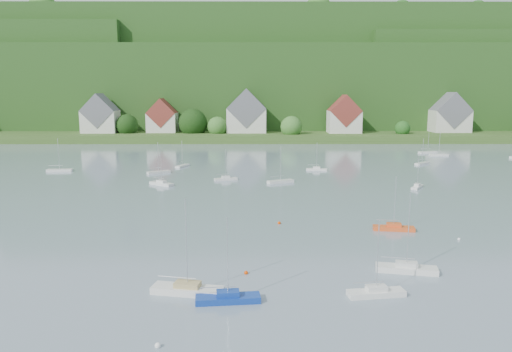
# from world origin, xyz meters

# --- Properties ---
(far_shore_strip) EXTENTS (600.00, 60.00, 3.00)m
(far_shore_strip) POSITION_xyz_m (0.00, 200.00, 1.50)
(far_shore_strip) COLOR #365720
(far_shore_strip) RESTS_ON ground
(forested_ridge) EXTENTS (620.00, 181.22, 69.89)m
(forested_ridge) POSITION_xyz_m (0.39, 268.57, 22.89)
(forested_ridge) COLOR #153C13
(forested_ridge) RESTS_ON ground
(village_building_0) EXTENTS (14.00, 10.40, 16.00)m
(village_building_0) POSITION_xyz_m (-55.00, 187.00, 9.51)
(village_building_0) COLOR beige
(village_building_0) RESTS_ON far_shore_strip
(village_building_1) EXTENTS (12.00, 9.36, 14.00)m
(village_building_1) POSITION_xyz_m (-30.00, 189.00, 8.75)
(village_building_1) COLOR beige
(village_building_1) RESTS_ON far_shore_strip
(village_building_2) EXTENTS (16.00, 11.44, 18.00)m
(village_building_2) POSITION_xyz_m (5.00, 188.00, 10.27)
(village_building_2) COLOR beige
(village_building_2) RESTS_ON far_shore_strip
(village_building_3) EXTENTS (13.00, 10.40, 15.50)m
(village_building_3) POSITION_xyz_m (45.00, 186.00, 9.43)
(village_building_3) COLOR beige
(village_building_3) RESTS_ON far_shore_strip
(village_building_4) EXTENTS (15.00, 10.40, 16.50)m
(village_building_4) POSITION_xyz_m (90.00, 190.00, 9.59)
(village_building_4) COLOR beige
(village_building_4) RESTS_ON far_shore_strip
(near_sailboat_1) EXTENTS (6.24, 2.31, 8.23)m
(near_sailboat_1) POSITION_xyz_m (5.69, 28.11, 0.44)
(near_sailboat_1) COLOR navy
(near_sailboat_1) RESTS_ON ground
(near_sailboat_2) EXTENTS (7.32, 3.34, 9.54)m
(near_sailboat_2) POSITION_xyz_m (1.63, 30.05, 0.48)
(near_sailboat_2) COLOR silver
(near_sailboat_2) RESTS_ON ground
(near_sailboat_3) EXTENTS (5.75, 2.37, 7.53)m
(near_sailboat_3) POSITION_xyz_m (19.99, 29.44, 0.42)
(near_sailboat_3) COLOR silver
(near_sailboat_3) RESTS_ON ground
(near_sailboat_4) EXTENTS (6.81, 3.15, 8.88)m
(near_sailboat_4) POSITION_xyz_m (24.89, 35.82, 0.46)
(near_sailboat_4) COLOR silver
(near_sailboat_4) RESTS_ON ground
(near_sailboat_5) EXTENTS (5.95, 2.44, 7.80)m
(near_sailboat_5) POSITION_xyz_m (28.12, 52.27, 0.43)
(near_sailboat_5) COLOR #E45321
(near_sailboat_5) RESTS_ON ground
(mooring_buoy_1) EXTENTS (0.49, 0.49, 0.49)m
(mooring_buoy_1) POSITION_xyz_m (0.69, 19.81, 0.00)
(mooring_buoy_1) COLOR white
(mooring_buoy_1) RESTS_ON ground
(mooring_buoy_2) EXTENTS (0.45, 0.45, 0.45)m
(mooring_buoy_2) POSITION_xyz_m (7.28, 35.33, 0.00)
(mooring_buoy_2) COLOR #EE4000
(mooring_buoy_2) RESTS_ON ground
(mooring_buoy_3) EXTENTS (0.49, 0.49, 0.49)m
(mooring_buoy_3) POSITION_xyz_m (11.91, 55.81, 0.00)
(mooring_buoy_3) COLOR #EE4000
(mooring_buoy_3) RESTS_ON ground
(mooring_buoy_4) EXTENTS (0.40, 0.40, 0.40)m
(mooring_buoy_4) POSITION_xyz_m (35.56, 47.58, 0.00)
(mooring_buoy_4) COLOR white
(mooring_buoy_4) RESTS_ON ground
(far_sailboat_cluster) EXTENTS (189.32, 66.64, 8.53)m
(far_sailboat_cluster) POSITION_xyz_m (16.05, 115.77, 0.36)
(far_sailboat_cluster) COLOR silver
(far_sailboat_cluster) RESTS_ON ground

